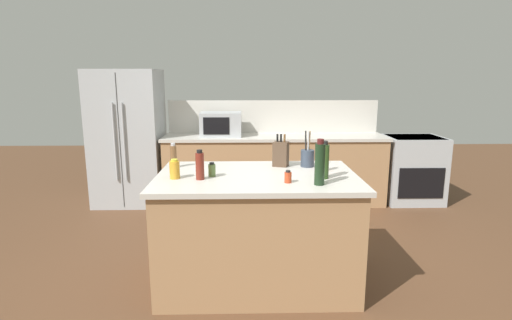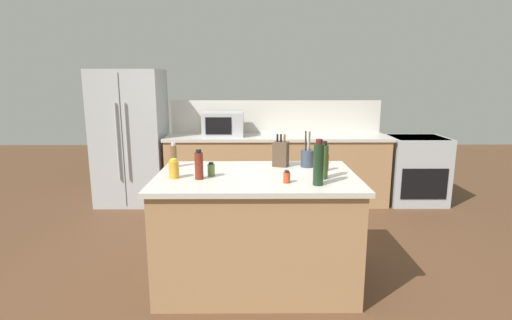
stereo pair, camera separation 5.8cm
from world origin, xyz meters
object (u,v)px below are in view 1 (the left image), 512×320
(microwave, at_px, (221,124))
(hot_sauce_bottle, at_px, (326,162))
(honey_jar, at_px, (175,169))
(utensil_crock, at_px, (307,157))
(pepper_grinder, at_px, (173,156))
(wine_bottle, at_px, (320,163))
(range_oven, at_px, (412,169))
(spice_jar_oregano, at_px, (212,170))
(spice_jar_paprika, at_px, (288,177))
(knife_block, at_px, (281,154))
(vinegar_bottle, at_px, (200,166))
(refrigerator, at_px, (128,138))
(olive_oil_bottle, at_px, (324,161))

(microwave, height_order, hot_sauce_bottle, microwave)
(honey_jar, bearing_deg, microwave, 84.52)
(utensil_crock, bearing_deg, pepper_grinder, -179.50)
(wine_bottle, height_order, honey_jar, wine_bottle)
(range_oven, bearing_deg, spice_jar_oregano, -139.16)
(hot_sauce_bottle, height_order, pepper_grinder, pepper_grinder)
(honey_jar, height_order, spice_jar_paprika, honey_jar)
(knife_block, relative_size, honey_jar, 1.86)
(utensil_crock, bearing_deg, hot_sauce_bottle, -48.41)
(utensil_crock, relative_size, vinegar_bottle, 1.36)
(refrigerator, relative_size, honey_jar, 11.70)
(knife_block, height_order, spice_jar_paprika, knife_block)
(hot_sauce_bottle, relative_size, pepper_grinder, 0.72)
(olive_oil_bottle, bearing_deg, spice_jar_oregano, 174.40)
(range_oven, bearing_deg, hot_sauce_bottle, -128.48)
(microwave, distance_m, vinegar_bottle, 2.34)
(spice_jar_oregano, relative_size, olive_oil_bottle, 0.38)
(knife_block, xyz_separation_m, pepper_grinder, (-0.95, -0.03, -0.01))
(vinegar_bottle, xyz_separation_m, pepper_grinder, (-0.28, 0.42, -0.01))
(knife_block, distance_m, hot_sauce_bottle, 0.41)
(microwave, height_order, spice_jar_oregano, microwave)
(vinegar_bottle, distance_m, spice_jar_oregano, 0.14)
(utensil_crock, height_order, honey_jar, utensil_crock)
(wine_bottle, relative_size, spice_jar_paprika, 3.59)
(vinegar_bottle, relative_size, spice_jar_paprika, 2.45)
(range_oven, height_order, utensil_crock, utensil_crock)
(vinegar_bottle, bearing_deg, wine_bottle, -11.25)
(vinegar_bottle, bearing_deg, honey_jar, 171.13)
(refrigerator, bearing_deg, range_oven, -0.75)
(range_oven, relative_size, pepper_grinder, 4.22)
(utensil_crock, bearing_deg, range_oven, 47.07)
(refrigerator, distance_m, range_oven, 3.96)
(spice_jar_paprika, bearing_deg, knife_block, 90.72)
(range_oven, height_order, vinegar_bottle, vinegar_bottle)
(pepper_grinder, bearing_deg, knife_block, 1.98)
(hot_sauce_bottle, height_order, spice_jar_paprika, hot_sauce_bottle)
(spice_jar_oregano, bearing_deg, olive_oil_bottle, -5.60)
(refrigerator, distance_m, utensil_crock, 2.92)
(refrigerator, xyz_separation_m, hot_sauce_bottle, (2.30, -2.11, 0.10))
(microwave, relative_size, vinegar_bottle, 2.33)
(hot_sauce_bottle, distance_m, olive_oil_bottle, 0.29)
(spice_jar_oregano, relative_size, pepper_grinder, 0.52)
(knife_block, height_order, spice_jar_oregano, knife_block)
(wine_bottle, height_order, olive_oil_bottle, wine_bottle)
(pepper_grinder, bearing_deg, honey_jar, -78.79)
(spice_jar_paprika, bearing_deg, spice_jar_oregano, 160.24)
(refrigerator, distance_m, spice_jar_paprika, 3.16)
(knife_block, distance_m, honey_jar, 0.97)
(refrigerator, xyz_separation_m, range_oven, (3.93, -0.05, -0.44))
(wine_bottle, bearing_deg, pepper_grinder, 152.98)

